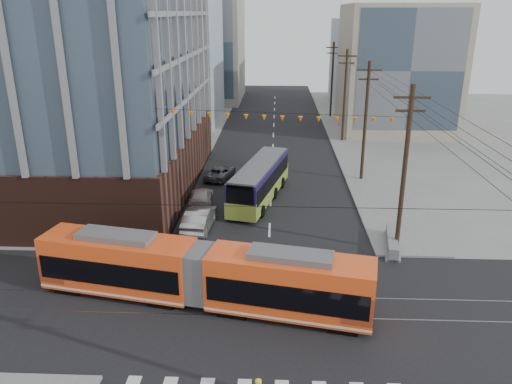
% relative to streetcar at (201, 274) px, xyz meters
% --- Properties ---
extents(ground, '(160.00, 160.00, 0.00)m').
position_rel_streetcar_xyz_m(ground, '(3.55, -4.16, -1.76)').
color(ground, slate).
extents(office_building, '(30.00, 25.00, 28.60)m').
position_rel_streetcar_xyz_m(office_building, '(-18.45, 18.84, 12.54)').
color(office_building, '#381E16').
rests_on(office_building, ground).
extents(bg_bldg_nw_near, '(18.00, 16.00, 18.00)m').
position_rel_streetcar_xyz_m(bg_bldg_nw_near, '(-13.45, 47.84, 7.24)').
color(bg_bldg_nw_near, '#8C99A5').
rests_on(bg_bldg_nw_near, ground).
extents(bg_bldg_ne_near, '(14.00, 14.00, 16.00)m').
position_rel_streetcar_xyz_m(bg_bldg_ne_near, '(19.55, 43.84, 6.24)').
color(bg_bldg_ne_near, gray).
rests_on(bg_bldg_ne_near, ground).
extents(bg_bldg_nw_far, '(16.00, 18.00, 20.00)m').
position_rel_streetcar_xyz_m(bg_bldg_nw_far, '(-10.45, 67.84, 8.24)').
color(bg_bldg_nw_far, gray).
rests_on(bg_bldg_nw_far, ground).
extents(bg_bldg_ne_far, '(16.00, 16.00, 14.00)m').
position_rel_streetcar_xyz_m(bg_bldg_ne_far, '(21.55, 63.84, 5.24)').
color(bg_bldg_ne_far, '#8C99A5').
rests_on(bg_bldg_ne_far, ground).
extents(utility_pole_far, '(0.30, 0.30, 11.00)m').
position_rel_streetcar_xyz_m(utility_pole_far, '(12.05, 51.84, 3.74)').
color(utility_pole_far, black).
rests_on(utility_pole_far, ground).
extents(streetcar, '(18.42, 6.18, 3.52)m').
position_rel_streetcar_xyz_m(streetcar, '(0.00, 0.00, 0.00)').
color(streetcar, '#FB511A').
rests_on(streetcar, ground).
extents(city_bus, '(4.97, 11.69, 3.24)m').
position_rel_streetcar_xyz_m(city_bus, '(2.60, 16.31, -0.14)').
color(city_bus, '#1A143F').
rests_on(city_bus, ground).
extents(parked_car_silver, '(2.13, 5.13, 1.65)m').
position_rel_streetcar_xyz_m(parked_car_silver, '(-1.58, 9.87, -0.94)').
color(parked_car_silver, '#979898').
rests_on(parked_car_silver, ground).
extents(parked_car_white, '(2.07, 4.51, 1.28)m').
position_rel_streetcar_xyz_m(parked_car_white, '(-2.20, 14.90, -1.12)').
color(parked_car_white, beige).
rests_on(parked_car_white, ground).
extents(parked_car_grey, '(2.97, 4.81, 1.24)m').
position_rel_streetcar_xyz_m(parked_car_grey, '(-1.36, 21.64, -1.14)').
color(parked_car_grey, '#585A67').
rests_on(parked_car_grey, ground).
extents(jersey_barrier, '(1.66, 4.43, 0.87)m').
position_rel_streetcar_xyz_m(jersey_barrier, '(11.85, 7.31, -1.33)').
color(jersey_barrier, gray).
rests_on(jersey_barrier, ground).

